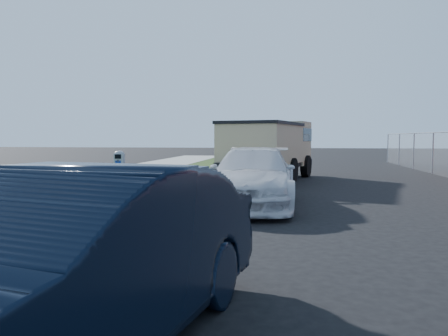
# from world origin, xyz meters

# --- Properties ---
(ground) EXTENTS (120.00, 120.00, 0.00)m
(ground) POSITION_xyz_m (0.00, 0.00, 0.00)
(ground) COLOR black
(ground) RESTS_ON ground
(streetside) EXTENTS (6.12, 50.00, 0.15)m
(streetside) POSITION_xyz_m (-5.57, 2.00, 0.07)
(streetside) COLOR gray
(streetside) RESTS_ON ground
(parking_meter) EXTENTS (0.17, 0.12, 1.24)m
(parking_meter) POSITION_xyz_m (-3.00, -0.24, 1.02)
(parking_meter) COLOR #3F4247
(parking_meter) RESTS_ON ground
(white_wagon) EXTENTS (1.93, 4.67, 1.35)m
(white_wagon) POSITION_xyz_m (-0.99, 2.89, 0.67)
(white_wagon) COLOR silver
(white_wagon) RESTS_ON ground
(navy_sedan) EXTENTS (2.24, 4.37, 1.37)m
(navy_sedan) POSITION_xyz_m (-1.66, -4.42, 0.69)
(navy_sedan) COLOR black
(navy_sedan) RESTS_ON ground
(dump_truck) EXTENTS (3.41, 5.99, 2.22)m
(dump_truck) POSITION_xyz_m (-0.90, 9.16, 1.25)
(dump_truck) COLOR black
(dump_truck) RESTS_ON ground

